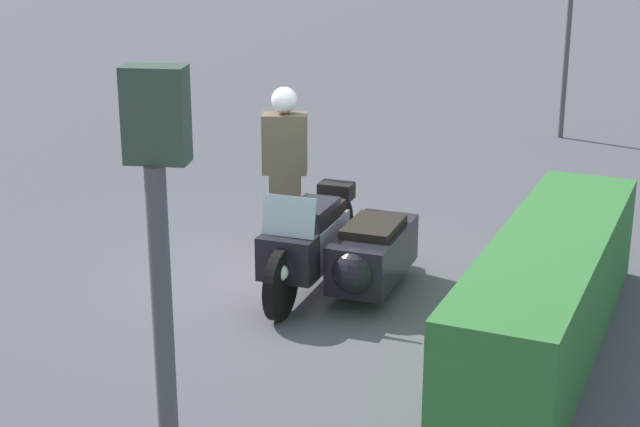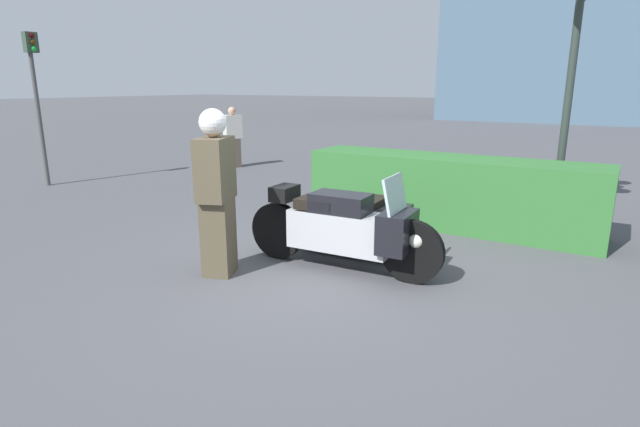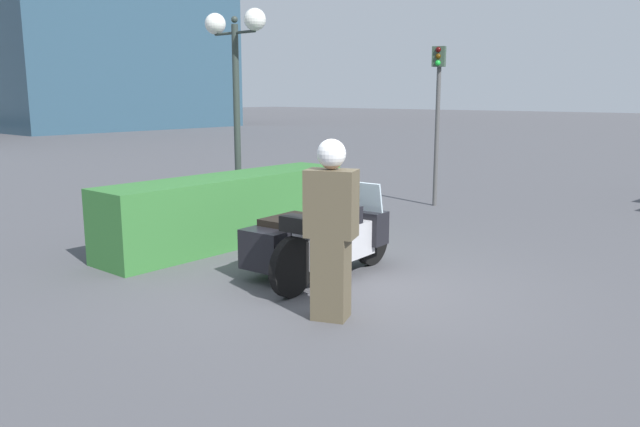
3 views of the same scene
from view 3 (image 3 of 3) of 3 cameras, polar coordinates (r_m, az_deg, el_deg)
ground_plane at (r=7.68m, az=2.04°, el=-6.73°), size 160.00×160.00×0.00m
police_motorcycle at (r=8.09m, az=-0.35°, el=-2.29°), size 2.45×1.21×1.18m
officer_rider at (r=6.39m, az=1.03°, el=-1.12°), size 0.48×0.59×1.88m
hedge_bush_curbside at (r=9.93m, az=-8.27°, el=0.38°), size 4.41×0.94×1.07m
twin_lamp_post at (r=11.68m, az=-7.76°, el=14.29°), size 0.38×1.43×3.78m
traffic_light_near at (r=13.20m, az=10.71°, el=9.97°), size 0.23×0.29×3.27m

